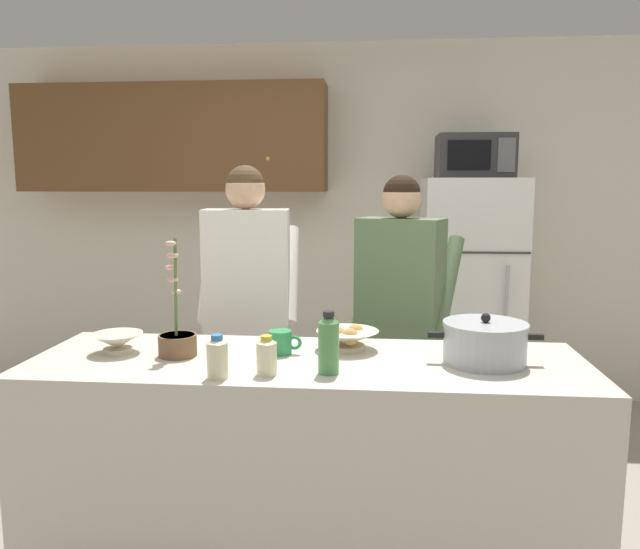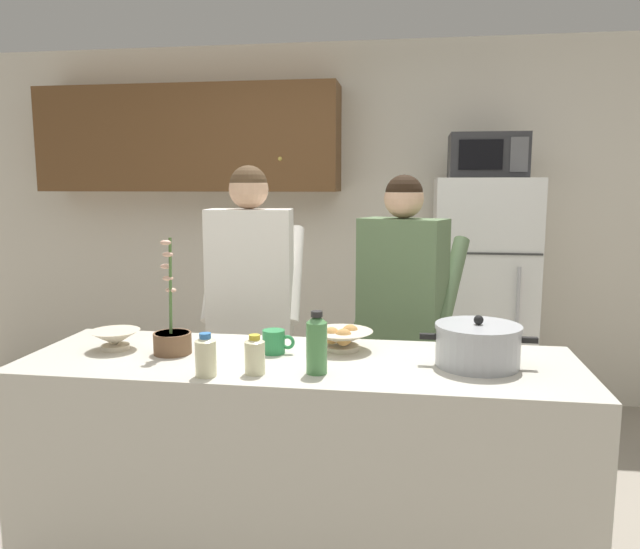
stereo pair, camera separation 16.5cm
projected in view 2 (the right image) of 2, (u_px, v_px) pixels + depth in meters
back_wall_unit at (317, 205)px, 4.51m from camera, size 6.00×0.48×2.60m
kitchen_island at (300, 470)px, 2.42m from camera, size 2.15×0.68×0.92m
refrigerator at (481, 302)px, 4.05m from camera, size 0.64×0.68×1.63m
microwave at (487, 156)px, 3.88m from camera, size 0.48×0.37×0.28m
person_near_pot at (251, 290)px, 3.11m from camera, size 0.54×0.45×1.68m
person_by_sink at (403, 300)px, 3.02m from camera, size 0.60×0.55×1.64m
cooking_pot at (478, 345)px, 2.25m from camera, size 0.43×0.32×0.19m
coffee_mug at (274, 342)px, 2.42m from camera, size 0.13×0.09×0.10m
bread_bowl at (342, 338)px, 2.47m from camera, size 0.26×0.26×0.10m
empty_bowl at (115, 339)px, 2.48m from camera, size 0.20×0.20×0.08m
bottle_near_edge at (255, 355)px, 2.16m from camera, size 0.07×0.07×0.14m
bottle_mid_counter at (317, 343)px, 2.16m from camera, size 0.08×0.08×0.23m
bottle_far_corner at (206, 355)px, 2.13m from camera, size 0.07×0.07×0.16m
potted_orchid at (172, 336)px, 2.42m from camera, size 0.15×0.15×0.46m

